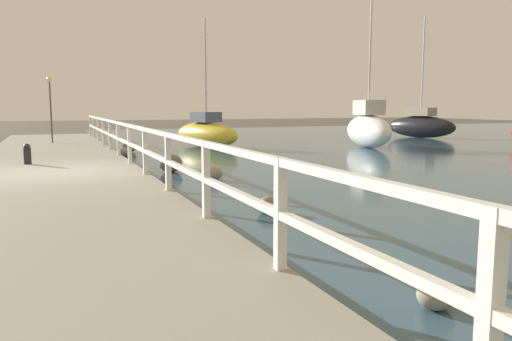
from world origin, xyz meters
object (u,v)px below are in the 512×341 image
at_px(dock_lamp, 50,98).
at_px(sailboat_yellow, 206,133).
at_px(sailboat_white, 368,128).
at_px(sailboat_black, 421,125).
at_px(mooring_bollard, 27,154).

height_order(dock_lamp, sailboat_yellow, sailboat_yellow).
height_order(sailboat_white, sailboat_yellow, sailboat_white).
distance_m(sailboat_white, sailboat_yellow, 7.63).
relative_size(sailboat_white, sailboat_black, 1.14).
distance_m(dock_lamp, sailboat_black, 21.17).
height_order(mooring_bollard, sailboat_yellow, sailboat_yellow).
xyz_separation_m(sailboat_white, sailboat_yellow, (-6.98, 3.05, -0.24)).
bearing_deg(mooring_bollard, sailboat_yellow, 46.08).
xyz_separation_m(dock_lamp, sailboat_black, (21.09, 0.99, -1.53)).
height_order(sailboat_yellow, sailboat_black, sailboat_black).
xyz_separation_m(dock_lamp, sailboat_white, (13.75, -4.01, -1.39)).
height_order(mooring_bollard, sailboat_black, sailboat_black).
relative_size(dock_lamp, sailboat_yellow, 0.48).
relative_size(mooring_bollard, sailboat_black, 0.08).
height_order(sailboat_white, sailboat_black, sailboat_white).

